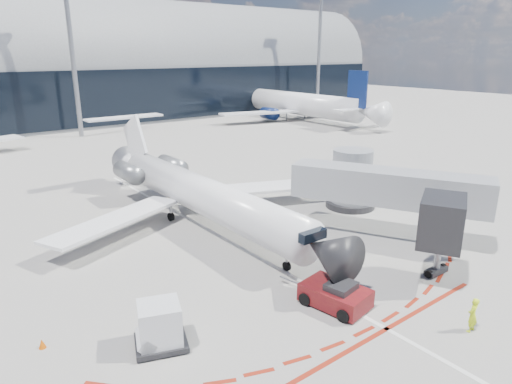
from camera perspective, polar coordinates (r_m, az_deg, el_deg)
ground at (r=30.04m, az=-1.89°, el=-7.03°), size 260.00×260.00×0.00m
apron_centerline at (r=31.55m, az=-4.03°, el=-5.83°), size 0.25×40.00×0.01m
apron_stop_bar at (r=22.86m, az=16.02°, el=-16.12°), size 14.00×0.25×0.01m
terminal_building at (r=88.77m, az=-28.09°, el=12.76°), size 150.00×24.15×24.00m
jet_bridge at (r=33.49m, az=14.89°, el=0.45°), size 10.03×15.20×4.90m
light_mast_centre at (r=73.33m, az=-22.03°, el=16.12°), size 0.70×0.70×25.00m
light_mast_east at (r=99.88m, az=7.89°, el=17.10°), size 0.70×0.70×25.00m
regional_jet at (r=34.13m, az=-7.54°, el=0.06°), size 22.86×28.18×7.06m
pushback_tug at (r=23.82m, az=9.91°, el=-12.54°), size 2.70×5.34×1.36m
ramp_worker at (r=23.62m, az=25.46°, el=-13.70°), size 0.64×0.44×1.68m
uld_container at (r=20.81m, az=-11.92°, el=-16.08°), size 2.70×2.51×2.06m
safety_cone_left at (r=22.73m, az=-25.17°, el=-16.78°), size 0.31×0.31×0.43m
bg_airliner_1 at (r=88.14m, az=4.61°, el=12.92°), size 36.42×38.57×11.78m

